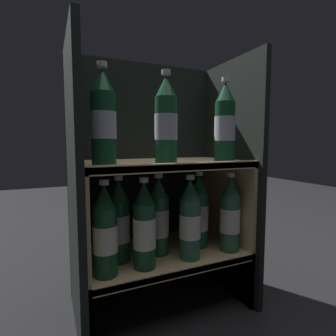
{
  "coord_description": "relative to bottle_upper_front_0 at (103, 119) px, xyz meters",
  "views": [
    {
      "loc": [
        -0.34,
        -0.65,
        0.56
      ],
      "look_at": [
        0.0,
        0.11,
        0.48
      ],
      "focal_mm": 28.0,
      "sensor_mm": 36.0,
      "label": 1
    }
  ],
  "objects": [
    {
      "name": "ground_plane",
      "position": [
        0.21,
        -0.06,
        -0.62
      ],
      "size": [
        6.0,
        6.0,
        0.0
      ],
      "primitive_type": "plane",
      "color": "black"
    },
    {
      "name": "fridge_back_wall",
      "position": [
        0.21,
        0.26,
        -0.19
      ],
      "size": [
        0.58,
        0.02,
        0.86
      ],
      "primitive_type": "cube",
      "color": "black",
      "rests_on": "ground_plane"
    },
    {
      "name": "fridge_side_left",
      "position": [
        -0.07,
        0.09,
        -0.19
      ],
      "size": [
        0.02,
        0.36,
        0.86
      ],
      "primitive_type": "cube",
      "color": "black",
      "rests_on": "ground_plane"
    },
    {
      "name": "fridge_side_right",
      "position": [
        0.49,
        0.09,
        -0.19
      ],
      "size": [
        0.02,
        0.36,
        0.86
      ],
      "primitive_type": "cube",
      "color": "black",
      "rests_on": "ground_plane"
    },
    {
      "name": "shelf_lower",
      "position": [
        0.21,
        0.08,
        -0.47
      ],
      "size": [
        0.54,
        0.32,
        0.2
      ],
      "color": "#DBBC84",
      "rests_on": "ground_plane"
    },
    {
      "name": "shelf_upper",
      "position": [
        0.21,
        0.09,
        -0.26
      ],
      "size": [
        0.54,
        0.32,
        0.51
      ],
      "color": "#DBBC84",
      "rests_on": "ground_plane"
    },
    {
      "name": "bottle_upper_front_0",
      "position": [
        0.0,
        0.0,
        0.0
      ],
      "size": [
        0.07,
        0.07,
        0.27
      ],
      "color": "#144228",
      "rests_on": "shelf_upper"
    },
    {
      "name": "bottle_upper_front_1",
      "position": [
        0.18,
        0.0,
        -0.0
      ],
      "size": [
        0.07,
        0.07,
        0.27
      ],
      "color": "#194C2D",
      "rests_on": "shelf_upper"
    },
    {
      "name": "bottle_upper_front_2",
      "position": [
        0.39,
        0.0,
        -0.0
      ],
      "size": [
        0.07,
        0.07,
        0.27
      ],
      "color": "#144228",
      "rests_on": "shelf_upper"
    },
    {
      "name": "bottle_lower_front_0",
      "position": [
        -0.0,
        -0.0,
        -0.31
      ],
      "size": [
        0.07,
        0.07,
        0.27
      ],
      "color": "#144228",
      "rests_on": "shelf_lower"
    },
    {
      "name": "bottle_lower_front_1",
      "position": [
        0.11,
        0.0,
        -0.31
      ],
      "size": [
        0.07,
        0.07,
        0.27
      ],
      "color": "#144228",
      "rests_on": "shelf_lower"
    },
    {
      "name": "bottle_lower_front_2",
      "position": [
        0.26,
        0.0,
        -0.31
      ],
      "size": [
        0.07,
        0.07,
        0.27
      ],
      "color": "#285B42",
      "rests_on": "shelf_lower"
    },
    {
      "name": "bottle_lower_front_3",
      "position": [
        0.42,
        0.0,
        -0.31
      ],
      "size": [
        0.07,
        0.07,
        0.27
      ],
      "color": "#285B42",
      "rests_on": "shelf_lower"
    },
    {
      "name": "bottle_lower_back_0",
      "position": [
        0.06,
        0.08,
        -0.31
      ],
      "size": [
        0.07,
        0.07,
        0.27
      ],
      "color": "#194C2D",
      "rests_on": "shelf_lower"
    },
    {
      "name": "bottle_lower_back_1",
      "position": [
        0.19,
        0.08,
        -0.31
      ],
      "size": [
        0.07,
        0.07,
        0.27
      ],
      "color": "#1E5638",
      "rests_on": "shelf_lower"
    },
    {
      "name": "bottle_lower_back_2",
      "position": [
        0.34,
        0.08,
        -0.31
      ],
      "size": [
        0.07,
        0.07,
        0.27
      ],
      "color": "#1E5638",
      "rests_on": "shelf_lower"
    }
  ]
}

